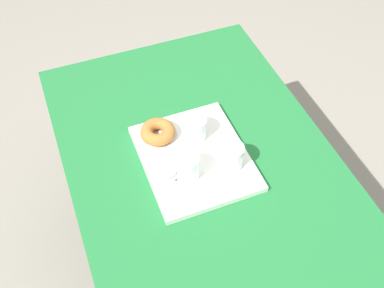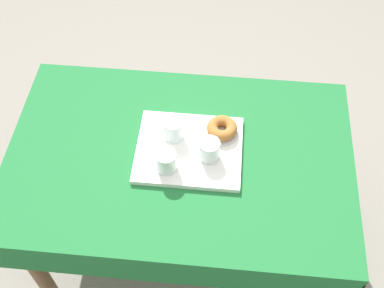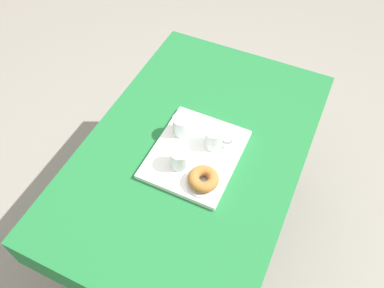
% 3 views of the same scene
% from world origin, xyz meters
% --- Properties ---
extents(ground_plane, '(6.00, 6.00, 0.00)m').
position_xyz_m(ground_plane, '(0.00, 0.00, 0.00)').
color(ground_plane, gray).
extents(dining_table, '(1.27, 0.83, 0.72)m').
position_xyz_m(dining_table, '(0.00, 0.00, 0.62)').
color(dining_table, '#1E6B33').
rests_on(dining_table, ground).
extents(serving_tray, '(0.38, 0.32, 0.02)m').
position_xyz_m(serving_tray, '(-0.03, -0.02, 0.73)').
color(serving_tray, white).
rests_on(serving_tray, dining_table).
extents(tea_mug_left, '(0.07, 0.11, 0.08)m').
position_xyz_m(tea_mug_left, '(0.03, -0.07, 0.78)').
color(tea_mug_left, silver).
rests_on(tea_mug_left, serving_tray).
extents(water_glass_near, '(0.07, 0.07, 0.08)m').
position_xyz_m(water_glass_near, '(-0.11, 0.01, 0.78)').
color(water_glass_near, silver).
rests_on(water_glass_near, serving_tray).
extents(water_glass_far, '(0.07, 0.07, 0.08)m').
position_xyz_m(water_glass_far, '(0.04, 0.07, 0.78)').
color(water_glass_far, silver).
rests_on(water_glass_far, serving_tray).
extents(donut_plate_left, '(0.13, 0.13, 0.01)m').
position_xyz_m(donut_plate_left, '(-0.15, -0.10, 0.75)').
color(donut_plate_left, silver).
rests_on(donut_plate_left, serving_tray).
extents(sugar_donut_left, '(0.11, 0.11, 0.04)m').
position_xyz_m(sugar_donut_left, '(-0.15, -0.10, 0.77)').
color(sugar_donut_left, '#A3662D').
rests_on(sugar_donut_left, donut_plate_left).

